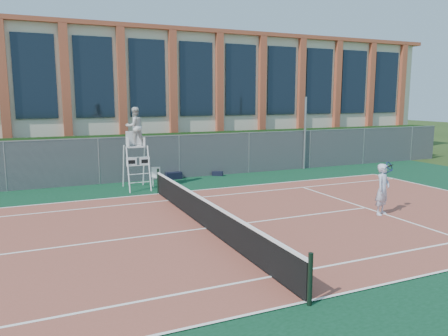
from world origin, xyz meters
name	(u,v)px	position (x,y,z in m)	size (l,w,h in m)	color
ground	(206,229)	(0.00, 0.00, 0.00)	(120.00, 120.00, 0.00)	#233814
apron	(195,221)	(0.00, 1.00, 0.01)	(36.00, 20.00, 0.01)	#0B321A
tennis_court	(206,229)	(0.00, 0.00, 0.02)	(23.77, 10.97, 0.02)	brown
tennis_net	(206,213)	(0.00, 0.00, 0.54)	(0.10, 11.30, 1.10)	black
fence	(141,159)	(0.00, 8.80, 1.10)	(40.00, 0.06, 2.20)	#595E60
hedge	(135,156)	(0.00, 10.00, 1.10)	(40.00, 1.40, 2.20)	black
building	(108,97)	(0.00, 17.95, 4.15)	(45.00, 10.60, 8.22)	beige
steel_pole	(305,133)	(9.56, 8.70, 2.07)	(0.12, 0.12, 4.15)	#9EA0A5
umpire_chair	(135,129)	(-0.62, 7.05, 2.73)	(1.04, 1.60, 3.74)	white
plastic_chair	(156,175)	(0.37, 7.32, 0.52)	(0.47, 0.47, 0.88)	silver
sports_bag_near	(174,176)	(1.62, 8.60, 0.18)	(0.82, 0.33, 0.35)	black
sports_bag_far	(217,174)	(4.04, 8.60, 0.12)	(0.57, 0.25, 0.23)	black
tennis_player	(383,189)	(6.27, -0.95, 0.94)	(1.06, 0.78, 1.81)	silver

